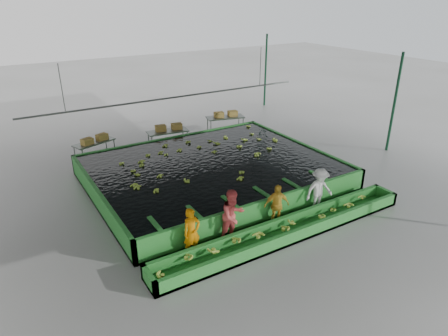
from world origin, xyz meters
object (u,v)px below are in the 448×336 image
worker_d (319,190)px  box_stack_mid (169,130)px  packing_table_left (95,150)px  packing_table_mid (168,139)px  worker_b (233,216)px  sorting_trough (288,230)px  flotation_tank (212,172)px  worker_a (192,232)px  box_stack_left (95,142)px  box_stack_right (226,116)px  worker_c (277,205)px  packing_table_right (225,125)px

worker_d → box_stack_mid: bearing=111.6°
packing_table_left → packing_table_mid: bearing=-7.2°
worker_b → packing_table_mid: worker_b is taller
sorting_trough → packing_table_mid: size_ratio=4.73×
flotation_tank → worker_a: bearing=-126.5°
packing_table_mid → flotation_tank: bearing=-90.6°
sorting_trough → box_stack_left: 10.88m
worker_a → packing_table_left: size_ratio=0.81×
box_stack_left → packing_table_left: bearing=124.0°
box_stack_right → packing_table_mid: bearing=-171.4°
box_stack_left → box_stack_mid: (3.77, -0.32, 0.05)m
worker_d → worker_a: bearing=-170.6°
worker_b → packing_table_mid: size_ratio=0.87×
worker_a → box_stack_mid: size_ratio=1.15×
worker_c → packing_table_left: size_ratio=0.79×
sorting_trough → packing_table_left: (-3.65, 10.31, 0.20)m
sorting_trough → packing_table_right: bearing=69.3°
flotation_tank → box_stack_mid: size_ratio=7.14×
worker_a → packing_table_right: worker_a is taller
packing_table_mid → box_stack_mid: size_ratio=1.51×
worker_c → box_stack_mid: 9.13m
worker_b → worker_d: 3.81m
sorting_trough → box_stack_mid: bearing=89.1°
worker_c → box_stack_right: (3.87, 9.64, 0.20)m
worker_b → packing_table_left: 9.72m
box_stack_left → box_stack_mid: size_ratio=0.98×
box_stack_mid → worker_b: bearing=-101.4°
flotation_tank → box_stack_right: bearing=53.2°
flotation_tank → worker_c: (0.13, -4.30, 0.34)m
box_stack_mid → box_stack_right: (3.83, 0.51, 0.02)m
worker_a → packing_table_mid: worker_a is taller
packing_table_left → box_stack_left: bearing=-56.0°
flotation_tank → worker_b: worker_b is taller
worker_c → box_stack_right: 10.39m
worker_b → worker_d: worker_b is taller
worker_a → box_stack_mid: worker_a is taller
worker_d → packing_table_right: worker_d is taller
worker_c → packing_table_right: worker_c is taller
worker_a → worker_b: 1.51m
worker_a → worker_b: (1.51, 0.00, 0.12)m
sorting_trough → box_stack_left: box_stack_left is taller
worker_d → box_stack_left: 11.06m
worker_b → flotation_tank: bearing=61.2°
sorting_trough → packing_table_right: 11.13m
worker_b → worker_d: size_ratio=1.08×
packing_table_right → box_stack_right: size_ratio=1.57×
worker_b → worker_a: bearing=172.5°
worker_d → packing_table_mid: worker_d is taller
worker_b → box_stack_left: 9.64m
sorting_trough → packing_table_left: size_ratio=5.01×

